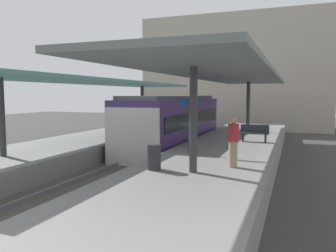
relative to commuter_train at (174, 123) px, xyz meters
The scene contains 14 objects.
ground_plane 4.28m from the commuter_train, 90.00° to the right, with size 80.00×80.00×0.00m, color #383835.
platform_left 5.59m from the commuter_train, 134.15° to the right, with size 4.40×28.00×1.00m, color gray.
platform_right 5.59m from the commuter_train, 45.85° to the right, with size 4.40×28.00×1.00m, color gray.
track_ballast 4.24m from the commuter_train, 90.00° to the right, with size 3.20×28.00×0.20m, color #4C4742.
rail_near_side 4.24m from the commuter_train, 100.42° to the right, with size 0.08×28.00×0.14m, color slate.
rail_far_side 4.24m from the commuter_train, 79.58° to the right, with size 0.08×28.00×0.14m, color slate.
commuter_train is the anchor object (origin of this frame).
canopy_left 5.11m from the commuter_train, 146.51° to the right, with size 4.18×21.00×3.16m.
canopy_right 5.19m from the commuter_train, 33.49° to the right, with size 4.18×21.00×3.34m.
platform_bench 4.98m from the commuter_train, 15.40° to the right, with size 1.40×0.41×0.86m.
platform_sign 6.33m from the commuter_train, 64.52° to the right, with size 0.90×0.08×2.21m.
litter_bin 9.27m from the commuter_train, 74.06° to the right, with size 0.44×0.44×0.80m, color #2D2D30.
passenger_near_bench 9.07m from the commuter_train, 57.92° to the right, with size 0.36×0.36×1.64m.
station_building_backdrop 16.55m from the commuter_train, 86.74° to the left, with size 18.00×6.00×11.00m, color #A89E8E.
Camera 1 is at (6.64, -14.56, 3.35)m, focal length 35.81 mm.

